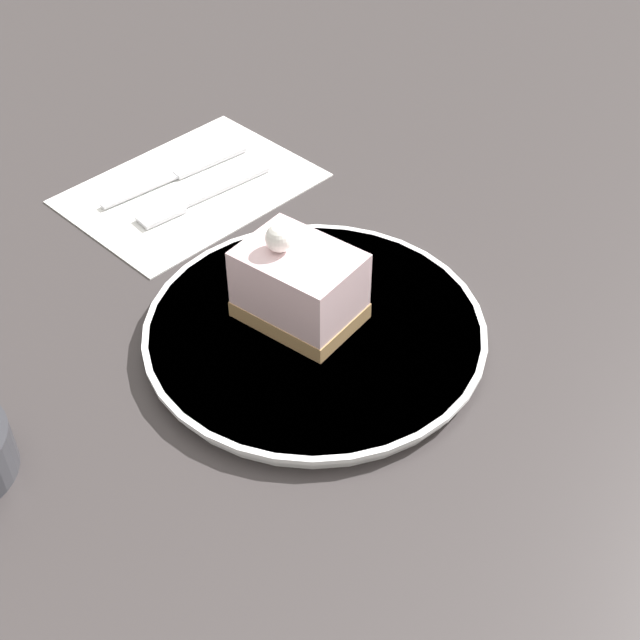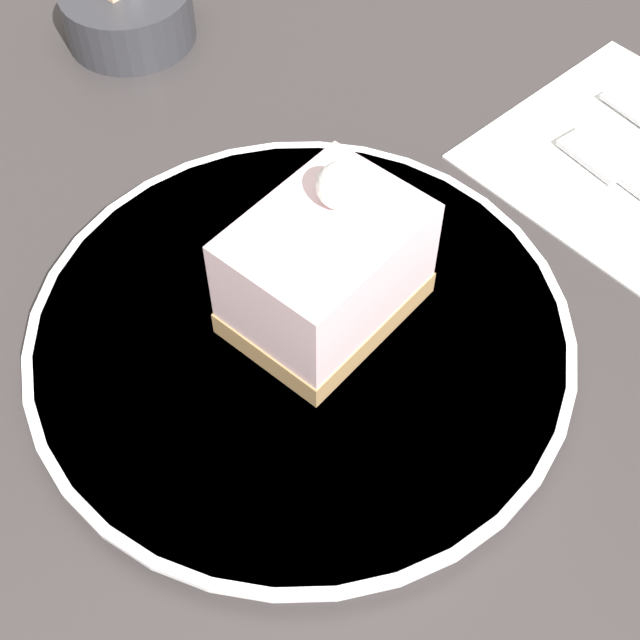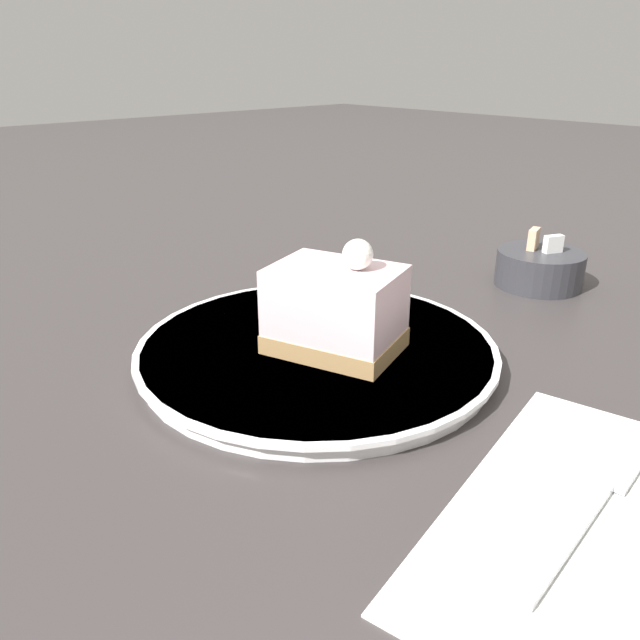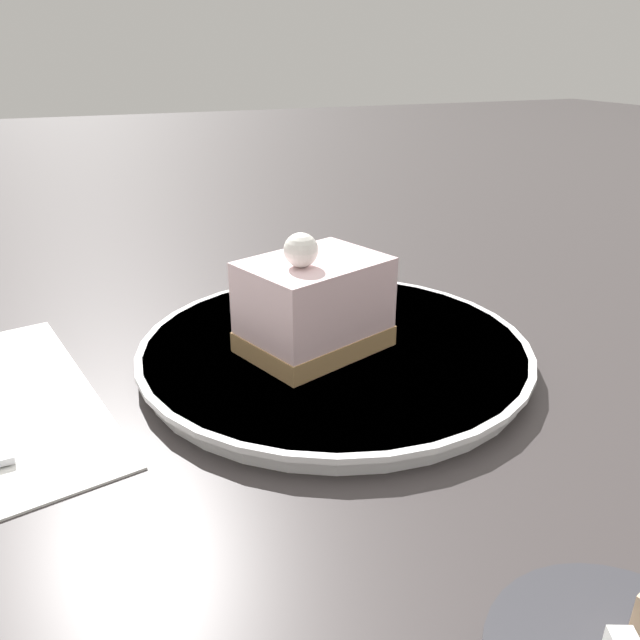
% 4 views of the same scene
% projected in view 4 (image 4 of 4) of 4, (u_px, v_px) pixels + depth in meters
% --- Properties ---
extents(ground_plane, '(4.00, 4.00, 0.00)m').
position_uv_depth(ground_plane, '(387.00, 359.00, 0.47)').
color(ground_plane, '#383333').
extents(plate, '(0.29, 0.29, 0.02)m').
position_uv_depth(plate, '(334.00, 350.00, 0.46)').
color(plate, white).
rests_on(plate, ground_plane).
extents(cake_slice, '(0.11, 0.10, 0.09)m').
position_uv_depth(cake_slice, '(314.00, 304.00, 0.43)').
color(cake_slice, '#AD8451').
rests_on(cake_slice, plate).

